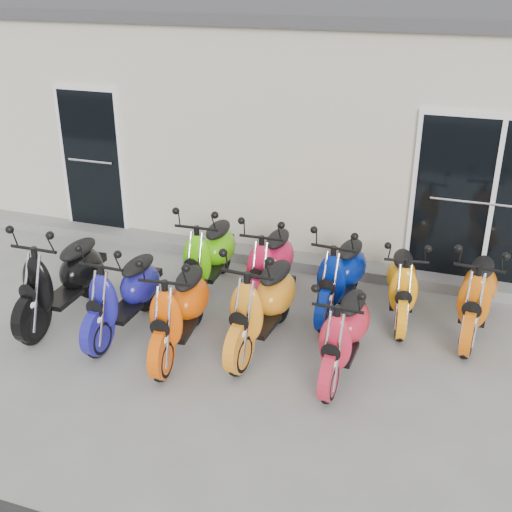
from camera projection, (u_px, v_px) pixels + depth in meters
The scene contains 16 objects.
ground at pixel (239, 335), 7.46m from camera, with size 80.00×80.00×0.00m, color gray.
building at pixel (342, 109), 11.26m from camera, with size 14.00×6.00×3.20m, color beige.
roof_cap at pixel (348, 7), 10.56m from camera, with size 14.20×6.20×0.16m, color #3F3F42.
front_step at pixel (289, 260), 9.17m from camera, with size 14.00×0.40×0.15m, color gray.
door_left at pixel (92, 156), 9.76m from camera, with size 1.07×0.08×2.22m, color black.
door_right at pixel (493, 198), 8.02m from camera, with size 2.02×0.08×2.22m, color black.
scooter_front_black at pixel (60, 268), 7.56m from camera, with size 0.66×1.81×1.34m, color black, non-canonical shape.
scooter_front_blue at pixel (122, 283), 7.30m from camera, with size 0.61×1.68×1.24m, color #1C1A94, non-canonical shape.
scooter_front_orange_a at pixel (179, 299), 6.93m from camera, with size 0.63×1.72×1.27m, color #F95706, non-canonical shape.
scooter_front_orange_b at pixel (262, 293), 7.00m from camera, with size 0.65×1.79×1.32m, color orange, non-canonical shape.
scooter_front_red at pixel (345, 323), 6.56m from camera, with size 0.58×1.59×1.17m, color red, non-canonical shape.
scooter_back_green at pixel (209, 245), 8.22m from camera, with size 0.63×1.75×1.29m, color #58D608, non-canonical shape.
scooter_back_red at pixel (270, 255), 8.00m from camera, with size 0.62×1.70×1.25m, color red, non-canonical shape.
scooter_back_blue at pixel (342, 265), 7.74m from camera, with size 0.61×1.68×1.24m, color navy, non-canonical shape.
scooter_back_yellow at pixel (403, 275), 7.60m from camera, with size 0.56×1.54×1.14m, color #FF9C0E, non-canonical shape.
scooter_back_extra at pixel (478, 285), 7.27m from camera, with size 0.61×1.68×1.24m, color #DE620B, non-canonical shape.
Camera 1 is at (2.30, -5.98, 3.94)m, focal length 45.00 mm.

